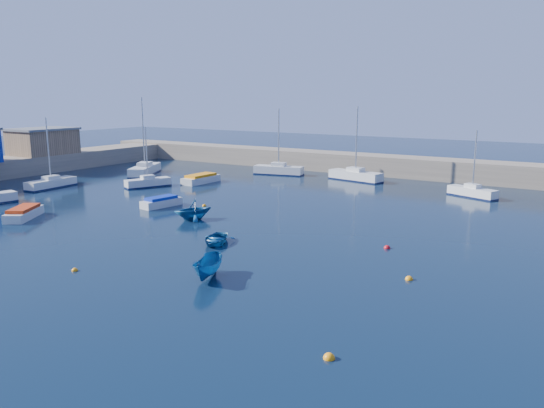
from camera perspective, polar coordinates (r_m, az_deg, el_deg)
The scene contains 21 objects.
ground at distance 35.72m, azimuth -15.41°, elevation -6.14°, with size 220.00×220.00×0.00m, color black.
back_wall at distance 73.97m, azimuth 11.56°, elevation 4.14°, with size 96.00×4.50×2.60m, color gray.
left_quay at distance 79.29m, azimuth -26.79°, elevation 3.55°, with size 6.00×62.00×2.40m, color gray.
brick_shed_a at distance 82.27m, azimuth -23.42°, elevation 6.12°, with size 6.00×8.00×3.40m, color #85694D.
sailboat_2 at distance 67.16m, azimuth -22.67°, elevation 2.10°, with size 2.22×6.31×8.14m.
sailboat_3 at distance 64.32m, azimuth -13.20°, elevation 2.30°, with size 3.50×5.44×7.06m.
sailboat_4 at distance 74.71m, azimuth -13.50°, elevation 3.64°, with size 5.66×8.09×10.35m.
sailboat_5 at distance 72.42m, azimuth 0.72°, elevation 3.71°, with size 6.95×3.24×8.88m.
sailboat_6 at distance 68.14m, azimuth 8.96°, elevation 3.07°, with size 7.32×3.37×9.31m.
sailboat_7 at distance 60.15m, azimuth 20.73°, elevation 1.23°, with size 5.42×3.40×7.06m.
motorboat_0 at distance 51.41m, azimuth -25.14°, elevation -0.88°, with size 3.84×4.80×1.04m.
motorboat_1 at distance 52.55m, azimuth -11.82°, elevation 0.22°, with size 2.07×4.25×1.00m.
motorboat_2 at distance 66.02m, azimuth -7.66°, elevation 2.71°, with size 2.08×5.41×1.10m.
dinghy_center at distance 38.93m, azimuth -6.08°, elevation -3.78°, with size 2.34×3.27×0.68m, color #134E83.
dinghy_left at distance 46.55m, azimuth -8.51°, elevation -0.60°, with size 2.90×3.36×1.77m, color #134E83.
dinghy_right at distance 31.67m, azimuth -6.87°, elevation -6.83°, with size 1.29×3.42×1.32m, color #134E83.
buoy_0 at distance 35.16m, azimuth -20.45°, elevation -6.75°, with size 0.39×0.39×0.39m, color orange.
buoy_1 at distance 38.51m, azimuth 12.28°, elevation -4.69°, with size 0.48×0.48×0.48m, color #AD0D16.
buoy_2 at distance 32.48m, azimuth 14.52°, elevation -7.88°, with size 0.47×0.47×0.47m, color orange.
buoy_3 at distance 52.18m, azimuth -7.30°, elevation -0.23°, with size 0.42×0.42×0.42m, color orange.
buoy_5 at distance 22.85m, azimuth 6.16°, elevation -16.20°, with size 0.51×0.51×0.51m, color orange.
Camera 1 is at (25.28, -22.88, 10.65)m, focal length 35.00 mm.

